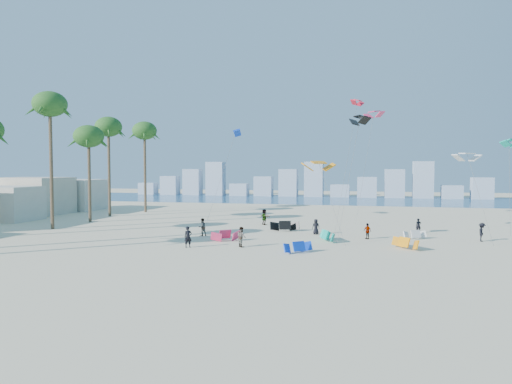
# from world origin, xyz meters

# --- Properties ---
(ground) EXTENTS (220.00, 220.00, 0.00)m
(ground) POSITION_xyz_m (0.00, 0.00, 0.00)
(ground) COLOR beige
(ground) RESTS_ON ground
(ocean) EXTENTS (220.00, 220.00, 0.00)m
(ocean) POSITION_xyz_m (0.00, 72.00, 0.01)
(ocean) COLOR navy
(ocean) RESTS_ON ground
(kitesurfer_near) EXTENTS (0.80, 0.75, 1.84)m
(kitesurfer_near) POSITION_xyz_m (-1.19, 8.10, 0.92)
(kitesurfer_near) COLOR black
(kitesurfer_near) RESTS_ON ground
(kitesurfer_mid) EXTENTS (1.07, 1.09, 1.78)m
(kitesurfer_mid) POSITION_xyz_m (3.25, 9.52, 0.89)
(kitesurfer_mid) COLOR gray
(kitesurfer_mid) RESTS_ON ground
(kitesurfers_far) EXTENTS (27.93, 11.94, 1.91)m
(kitesurfers_far) POSITION_xyz_m (9.02, 20.03, 0.89)
(kitesurfers_far) COLOR black
(kitesurfers_far) RESTS_ON ground
(grounded_kites) EXTENTS (20.76, 14.91, 1.04)m
(grounded_kites) POSITION_xyz_m (9.23, 14.35, 0.47)
(grounded_kites) COLOR #D52F60
(grounded_kites) RESTS_ON ground
(flying_kites) EXTENTS (36.06, 26.90, 15.48)m
(flying_kites) POSITION_xyz_m (15.15, 21.95, 10.40)
(flying_kites) COLOR orange
(flying_kites) RESTS_ON ground
(palm_row) EXTENTS (7.02, 44.80, 15.51)m
(palm_row) POSITION_xyz_m (-21.14, 16.15, 11.99)
(palm_row) COLOR brown
(palm_row) RESTS_ON ground
(distant_skyline) EXTENTS (85.00, 3.00, 8.40)m
(distant_skyline) POSITION_xyz_m (-1.19, 82.00, 3.09)
(distant_skyline) COLOR #9EADBF
(distant_skyline) RESTS_ON ground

